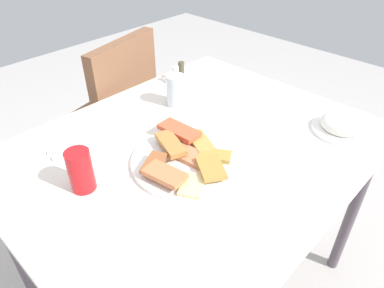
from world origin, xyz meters
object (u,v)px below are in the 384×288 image
at_px(pide_platter, 188,158).
at_px(drinking_glass, 176,90).
at_px(dining_chair, 112,116).
at_px(paper_napkin, 79,149).
at_px(fork, 82,150).
at_px(salad_plate_greens, 343,125).
at_px(condiment_caddy, 179,76).
at_px(dining_table, 194,165).
at_px(spoon, 76,146).
at_px(soda_can, 81,171).

xyz_separation_m(pide_platter, drinking_glass, (0.22, 0.28, 0.04)).
distance_m(dining_chair, paper_napkin, 0.63).
bearing_deg(fork, dining_chair, 68.01).
bearing_deg(pide_platter, dining_chair, 73.95).
relative_size(salad_plate_greens, condiment_caddy, 2.00).
bearing_deg(dining_table, spoon, 135.11).
bearing_deg(spoon, dining_chair, 67.38).
bearing_deg(pide_platter, paper_napkin, 123.47).
bearing_deg(dining_table, drinking_glass, 57.88).
bearing_deg(spoon, drinking_glass, 17.07).
bearing_deg(drinking_glass, paper_napkin, 177.95).
bearing_deg(pide_platter, dining_table, 30.12).
distance_m(fork, condiment_caddy, 0.57).
bearing_deg(drinking_glass, soda_can, -163.21).
xyz_separation_m(pide_platter, condiment_caddy, (0.36, 0.41, 0.01)).
height_order(dining_table, drinking_glass, drinking_glass).
distance_m(salad_plate_greens, paper_napkin, 0.87).
bearing_deg(salad_plate_greens, dining_chair, 105.60).
bearing_deg(fork, soda_can, -100.09).
xyz_separation_m(pide_platter, spoon, (-0.19, 0.31, -0.01)).
distance_m(dining_chair, salad_plate_greens, 1.05).
xyz_separation_m(salad_plate_greens, soda_can, (-0.76, 0.39, 0.04)).
bearing_deg(pide_platter, salad_plate_greens, -28.60).
xyz_separation_m(dining_table, pide_platter, (-0.07, -0.04, 0.09)).
bearing_deg(dining_table, fork, 139.27).
height_order(salad_plate_greens, drinking_glass, drinking_glass).
relative_size(pide_platter, spoon, 2.00).
xyz_separation_m(paper_napkin, fork, (0.00, -0.02, 0.00)).
bearing_deg(pide_platter, fork, 125.18).
distance_m(pide_platter, condiment_caddy, 0.54).
distance_m(soda_can, fork, 0.18).
distance_m(dining_table, soda_can, 0.39).
height_order(pide_platter, salad_plate_greens, salad_plate_greens).
height_order(spoon, condiment_caddy, condiment_caddy).
bearing_deg(dining_chair, soda_can, -129.21).
xyz_separation_m(dining_chair, salad_plate_greens, (0.27, -0.98, 0.26)).
height_order(pide_platter, spoon, pide_platter).
xyz_separation_m(dining_table, salad_plate_greens, (0.41, -0.30, 0.10)).
relative_size(drinking_glass, condiment_caddy, 1.17).
bearing_deg(salad_plate_greens, paper_napkin, 140.59).
xyz_separation_m(pide_platter, fork, (-0.19, 0.27, -0.01)).
bearing_deg(soda_can, fork, 60.07).
bearing_deg(salad_plate_greens, spoon, 139.69).
relative_size(pide_platter, paper_napkin, 3.04).
xyz_separation_m(paper_napkin, condiment_caddy, (0.56, 0.12, 0.02)).
xyz_separation_m(pide_platter, soda_can, (-0.28, 0.13, 0.05)).
xyz_separation_m(fork, condiment_caddy, (0.56, 0.13, 0.02)).
bearing_deg(soda_can, paper_napkin, 62.86).
height_order(salad_plate_greens, spoon, salad_plate_greens).
height_order(dining_chair, drinking_glass, dining_chair).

